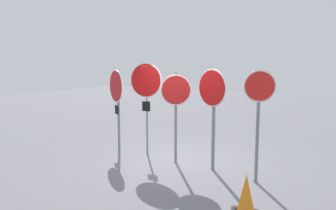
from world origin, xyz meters
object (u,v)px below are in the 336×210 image
object	(u,v)px
stop_sign_1	(146,85)
stop_sign_2	(176,98)
stop_sign_0	(117,92)
stop_sign_4	(259,103)
stop_sign_3	(212,98)
traffic_cone_0	(246,194)

from	to	relation	value
stop_sign_1	stop_sign_2	distance (m)	1.14
stop_sign_0	stop_sign_4	xyz separation A→B (m)	(4.35, -0.53, 0.05)
stop_sign_2	stop_sign_4	size ratio (longest dim) A/B	0.97
stop_sign_0	stop_sign_4	distance (m)	4.39
stop_sign_3	stop_sign_4	size ratio (longest dim) A/B	1.00
stop_sign_1	stop_sign_2	size ratio (longest dim) A/B	1.09
stop_sign_0	stop_sign_4	bearing A→B (deg)	20.45
traffic_cone_0	stop_sign_3	bearing A→B (deg)	130.08
stop_sign_0	stop_sign_3	size ratio (longest dim) A/B	0.97
stop_sign_2	stop_sign_3	size ratio (longest dim) A/B	0.97
stop_sign_0	traffic_cone_0	distance (m)	5.21
stop_sign_3	traffic_cone_0	world-z (taller)	stop_sign_3
stop_sign_1	stop_sign_4	world-z (taller)	stop_sign_1
stop_sign_3	stop_sign_1	bearing A→B (deg)	-165.73
stop_sign_0	traffic_cone_0	bearing A→B (deg)	4.19
stop_sign_2	stop_sign_1	bearing A→B (deg)	136.18
stop_sign_3	stop_sign_4	xyz separation A→B (m)	(1.18, -0.27, 0.00)
stop_sign_0	stop_sign_4	size ratio (longest dim) A/B	0.97
stop_sign_0	stop_sign_1	world-z (taller)	stop_sign_1
stop_sign_4	traffic_cone_0	distance (m)	2.04
stop_sign_4	traffic_cone_0	world-z (taller)	stop_sign_4
stop_sign_3	stop_sign_4	bearing A→B (deg)	7.62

